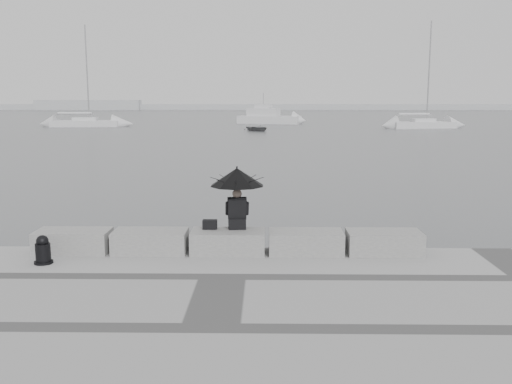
{
  "coord_description": "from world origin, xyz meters",
  "views": [
    {
      "loc": [
        0.8,
        -12.53,
        3.9
      ],
      "look_at": [
        0.56,
        3.0,
        1.28
      ],
      "focal_mm": 40.0,
      "sensor_mm": 36.0,
      "label": 1
    }
  ],
  "objects_px": {
    "mooring_bollard": "(43,252)",
    "sailboat_right": "(423,124)",
    "sailboat_left": "(85,123)",
    "motor_cruiser": "(269,117)",
    "seated_person": "(237,183)",
    "dinghy": "(258,128)"
  },
  "relations": [
    {
      "from": "sailboat_right",
      "to": "motor_cruiser",
      "type": "bearing_deg",
      "value": 138.38
    },
    {
      "from": "seated_person",
      "to": "dinghy",
      "type": "height_order",
      "value": "seated_person"
    },
    {
      "from": "sailboat_right",
      "to": "motor_cruiser",
      "type": "relative_size",
      "value": 1.38
    },
    {
      "from": "mooring_bollard",
      "to": "sailboat_right",
      "type": "xyz_separation_m",
      "value": [
        23.95,
        59.53,
        -0.23
      ]
    },
    {
      "from": "seated_person",
      "to": "dinghy",
      "type": "relative_size",
      "value": 0.4
    },
    {
      "from": "mooring_bollard",
      "to": "sailboat_right",
      "type": "height_order",
      "value": "sailboat_right"
    },
    {
      "from": "sailboat_right",
      "to": "seated_person",
      "type": "bearing_deg",
      "value": -118.78
    },
    {
      "from": "sailboat_left",
      "to": "mooring_bollard",
      "type": "bearing_deg",
      "value": -77.8
    },
    {
      "from": "sailboat_left",
      "to": "motor_cruiser",
      "type": "height_order",
      "value": "sailboat_left"
    },
    {
      "from": "seated_person",
      "to": "sailboat_right",
      "type": "xyz_separation_m",
      "value": [
        20.02,
        58.42,
        -1.49
      ]
    },
    {
      "from": "seated_person",
      "to": "sailboat_left",
      "type": "distance_m",
      "value": 65.62
    },
    {
      "from": "mooring_bollard",
      "to": "sailboat_left",
      "type": "distance_m",
      "value": 65.42
    },
    {
      "from": "sailboat_left",
      "to": "sailboat_right",
      "type": "relative_size",
      "value": 1.0
    },
    {
      "from": "mooring_bollard",
      "to": "sailboat_right",
      "type": "relative_size",
      "value": 0.05
    },
    {
      "from": "sailboat_left",
      "to": "sailboat_right",
      "type": "height_order",
      "value": "same"
    },
    {
      "from": "sailboat_left",
      "to": "motor_cruiser",
      "type": "xyz_separation_m",
      "value": [
        23.92,
        8.49,
        0.38
      ]
    },
    {
      "from": "seated_person",
      "to": "dinghy",
      "type": "distance_m",
      "value": 52.6
    },
    {
      "from": "sailboat_right",
      "to": "sailboat_left",
      "type": "bearing_deg",
      "value": 165.94
    },
    {
      "from": "sailboat_left",
      "to": "sailboat_right",
      "type": "xyz_separation_m",
      "value": [
        42.71,
        -3.14,
        0.01
      ]
    },
    {
      "from": "sailboat_left",
      "to": "motor_cruiser",
      "type": "relative_size",
      "value": 1.38
    },
    {
      "from": "dinghy",
      "to": "motor_cruiser",
      "type": "bearing_deg",
      "value": 46.32
    },
    {
      "from": "mooring_bollard",
      "to": "dinghy",
      "type": "height_order",
      "value": "mooring_bollard"
    }
  ]
}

